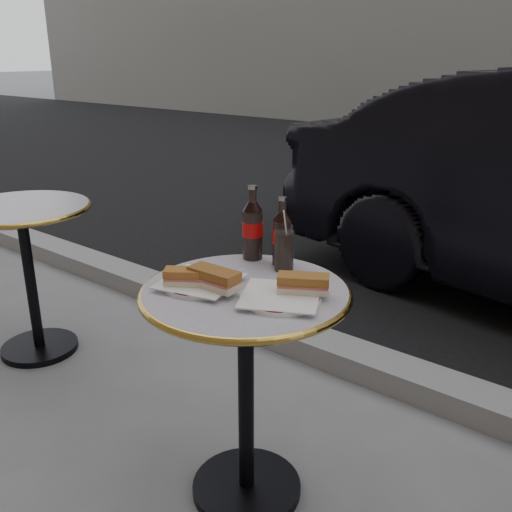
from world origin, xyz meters
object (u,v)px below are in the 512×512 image
Objects in this scene: cola_bottle_right at (282,231)px; cola_bottle_left at (253,223)px; plate_right at (281,298)px; bistro_table at (246,396)px; cola_glass at (284,251)px; plate_left at (200,284)px.

cola_bottle_left is at bearing -172.23° from cola_bottle_right.
plate_right is 1.00× the size of cola_bottle_right.
cola_bottle_right is (-0.04, 0.23, 0.48)m from bistro_table.
bistro_table is at bearing -89.34° from cola_glass.
cola_bottle_left is at bearing 141.78° from plate_right.
plate_right is at bearing -38.22° from cola_bottle_left.
cola_glass is at bearing -45.13° from cola_bottle_right.
plate_left is (-0.12, -0.06, 0.37)m from bistro_table.
plate_left is 1.74× the size of cola_glass.
cola_bottle_left is 1.11× the size of cola_bottle_right.
cola_bottle_left is 0.16m from cola_glass.
cola_bottle_left reaches higher than bistro_table.
plate_left is at bearing -165.63° from plate_right.
cola_bottle_right reaches higher than cola_glass.
bistro_table is 0.47m from cola_glass.
cola_glass is (0.15, -0.02, -0.06)m from cola_bottle_left.
cola_bottle_left is at bearing 124.30° from bistro_table.
cola_glass is at bearing 90.66° from bistro_table.
cola_bottle_right reaches higher than plate_left.
cola_glass is (0.12, 0.26, 0.06)m from plate_left.
cola_bottle_right reaches higher than plate_right.
cola_bottle_right reaches higher than bistro_table.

